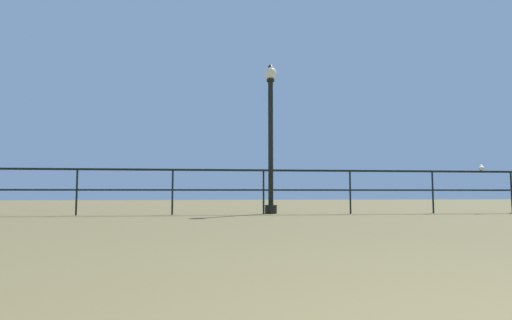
% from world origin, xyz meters
% --- Properties ---
extents(pier_railing, '(22.34, 0.05, 1.11)m').
position_xyz_m(pier_railing, '(0.00, 9.51, 0.83)').
color(pier_railing, black).
rests_on(pier_railing, ground_plane).
extents(lamppost_center, '(0.32, 0.32, 3.92)m').
position_xyz_m(lamppost_center, '(0.23, 9.79, 2.14)').
color(lamppost_center, black).
rests_on(lamppost_center, ground_plane).
extents(seagull_on_rail, '(0.24, 0.33, 0.17)m').
position_xyz_m(seagull_on_rail, '(5.87, 9.52, 1.19)').
color(seagull_on_rail, white).
rests_on(seagull_on_rail, pier_railing).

